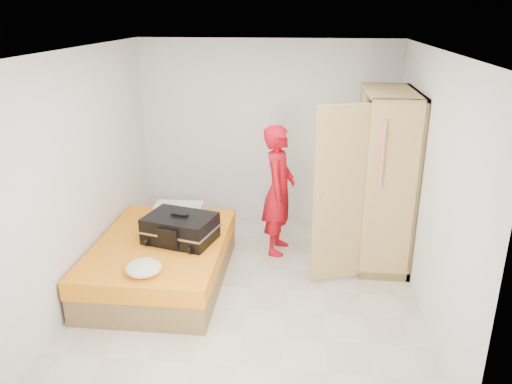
# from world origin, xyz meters

# --- Properties ---
(room) EXTENTS (4.00, 4.02, 2.60)m
(room) POSITION_xyz_m (0.00, 0.00, 1.30)
(room) COLOR beige
(room) RESTS_ON ground
(bed) EXTENTS (1.42, 2.02, 0.50)m
(bed) POSITION_xyz_m (-1.05, 0.07, 0.25)
(bed) COLOR olive
(bed) RESTS_ON ground
(wardrobe) EXTENTS (1.15, 1.36, 2.10)m
(wardrobe) POSITION_xyz_m (1.45, 0.85, 1.00)
(wardrobe) COLOR #DEB46C
(wardrobe) RESTS_ON ground
(person) EXTENTS (0.47, 0.65, 1.66)m
(person) POSITION_xyz_m (0.23, 0.97, 0.83)
(person) COLOR red
(person) RESTS_ON ground
(suitcase) EXTENTS (0.88, 0.73, 0.33)m
(suitcase) POSITION_xyz_m (-0.82, 0.10, 0.65)
(suitcase) COLOR black
(suitcase) RESTS_ON bed
(round_cushion) EXTENTS (0.36, 0.36, 0.14)m
(round_cushion) POSITION_xyz_m (-1.00, -0.68, 0.57)
(round_cushion) COLOR silver
(round_cushion) RESTS_ON bed
(pillow) EXTENTS (0.61, 0.33, 0.11)m
(pillow) POSITION_xyz_m (-1.05, 0.92, 0.55)
(pillow) COLOR silver
(pillow) RESTS_ON bed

